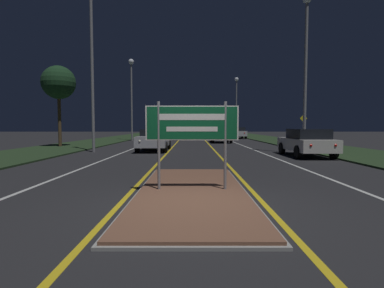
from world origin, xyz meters
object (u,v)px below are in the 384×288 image
(highway_sign, at_px, (192,127))
(car_approaching_1, at_px, (172,133))
(streetlight_right_near, at_px, (306,55))
(car_receding_3, at_px, (210,131))
(car_approaching_0, at_px, (154,139))
(streetlight_left_near, at_px, (92,56))
(car_receding_0, at_px, (306,142))
(car_receding_2, at_px, (237,132))
(warning_sign, at_px, (303,127))
(car_receding_1, at_px, (221,135))
(car_approaching_2, at_px, (173,132))
(streetlight_left_far, at_px, (131,85))
(streetlight_right_far, at_px, (236,96))

(highway_sign, height_order, car_approaching_1, highway_sign)
(highway_sign, distance_m, streetlight_right_near, 12.95)
(car_receding_3, distance_m, car_approaching_0, 27.81)
(streetlight_left_near, distance_m, car_receding_0, 13.50)
(car_receding_2, bearing_deg, warning_sign, -77.54)
(streetlight_right_near, distance_m, car_receding_3, 30.01)
(car_approaching_0, bearing_deg, car_approaching_1, 89.50)
(car_receding_3, bearing_deg, car_receding_0, -83.95)
(car_receding_1, height_order, car_approaching_2, car_approaching_2)
(streetlight_left_far, bearing_deg, car_receding_3, 55.91)
(car_approaching_0, relative_size, car_approaching_2, 0.98)
(streetlight_right_far, height_order, warning_sign, streetlight_right_far)
(streetlight_right_far, xyz_separation_m, car_approaching_1, (-8.86, -9.12, -5.19))
(streetlight_left_far, xyz_separation_m, car_receding_1, (9.44, -3.64, -5.41))
(streetlight_right_near, relative_size, car_receding_2, 1.99)
(car_approaching_1, distance_m, warning_sign, 15.60)
(highway_sign, xyz_separation_m, car_receding_2, (5.93, 32.04, -0.81))
(streetlight_left_near, distance_m, car_receding_1, 14.92)
(car_receding_0, relative_size, car_receding_2, 0.94)
(streetlight_right_near, distance_m, car_approaching_0, 10.50)
(streetlight_right_near, relative_size, car_receding_3, 1.91)
(streetlight_left_near, xyz_separation_m, streetlight_left_far, (-0.50, 14.41, 0.24))
(streetlight_right_far, height_order, car_approaching_0, streetlight_right_far)
(streetlight_left_near, relative_size, car_receding_2, 2.19)
(highway_sign, height_order, streetlight_right_far, streetlight_right_far)
(car_receding_3, bearing_deg, car_receding_1, -89.94)
(car_receding_2, relative_size, car_approaching_1, 1.05)
(car_receding_2, relative_size, car_approaching_0, 1.00)
(streetlight_right_near, distance_m, car_receding_2, 22.22)
(streetlight_right_far, bearing_deg, car_approaching_0, -110.01)
(car_approaching_2, distance_m, warning_sign, 22.18)
(car_approaching_1, height_order, warning_sign, warning_sign)
(streetlight_left_near, bearing_deg, car_approaching_2, 82.19)
(car_receding_3, bearing_deg, car_receding_2, -67.94)
(car_receding_0, bearing_deg, highway_sign, -124.79)
(streetlight_right_near, relative_size, car_approaching_0, 2.00)
(streetlight_left_near, bearing_deg, car_receding_0, -12.27)
(streetlight_left_near, height_order, car_receding_1, streetlight_left_near)
(car_receding_1, relative_size, car_receding_3, 0.90)
(highway_sign, distance_m, car_receding_3, 39.85)
(highway_sign, distance_m, streetlight_right_far, 37.96)
(car_receding_2, bearing_deg, car_receding_0, -89.60)
(car_approaching_1, bearing_deg, highway_sign, -85.24)
(car_receding_2, height_order, car_approaching_2, car_receding_2)
(streetlight_left_near, height_order, streetlight_right_far, streetlight_left_near)
(streetlight_right_near, bearing_deg, streetlight_left_far, 130.45)
(highway_sign, bearing_deg, car_receding_1, 82.75)
(car_approaching_1, xyz_separation_m, warning_sign, (11.48, -10.54, 0.78))
(highway_sign, relative_size, streetlight_right_far, 0.25)
(car_receding_0, height_order, car_receding_3, car_receding_3)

